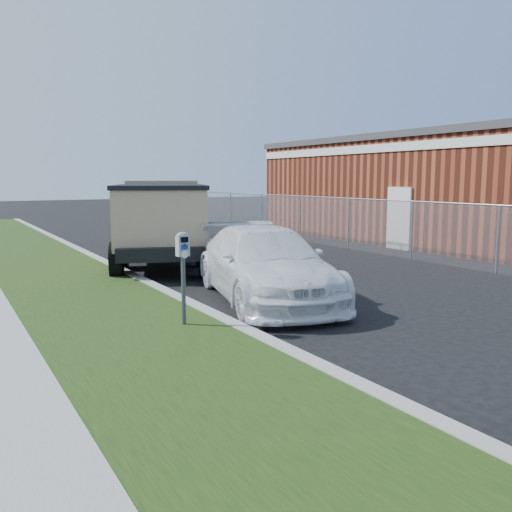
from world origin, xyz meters
TOP-DOWN VIEW (x-y plane):
  - ground at (0.00, 0.00)m, footprint 120.00×120.00m
  - streetside at (-5.57, 2.00)m, footprint 6.12×50.00m
  - chainlink_fence at (6.00, 7.00)m, footprint 0.06×30.06m
  - brick_building at (12.00, 8.00)m, footprint 9.20×14.20m
  - parking_meter at (-3.32, 0.06)m, footprint 0.21×0.15m
  - white_wagon at (-0.91, 1.52)m, footprint 3.27×5.48m
  - dump_truck at (-0.96, 7.19)m, footprint 4.37×6.59m

SIDE VIEW (x-z plane):
  - ground at x=0.00m, z-range 0.00..0.00m
  - streetside at x=-5.57m, z-range -0.01..0.14m
  - white_wagon at x=-0.91m, z-range 0.00..1.49m
  - parking_meter at x=-3.32m, z-range 0.48..1.97m
  - chainlink_fence at x=6.00m, z-range -13.74..16.26m
  - dump_truck at x=-0.96m, z-range 0.15..2.58m
  - brick_building at x=12.00m, z-range 0.04..4.21m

